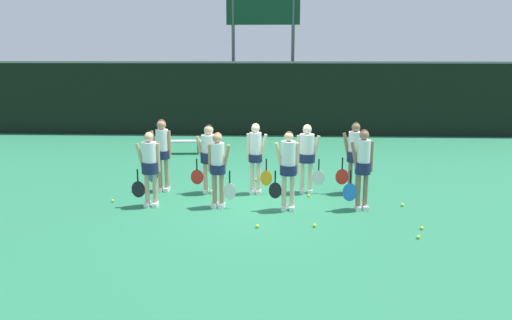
% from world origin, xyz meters
% --- Properties ---
extents(ground_plane, '(140.00, 140.00, 0.00)m').
position_xyz_m(ground_plane, '(0.00, 0.00, 0.00)').
color(ground_plane, '#26724C').
extents(fence_windscreen, '(60.00, 0.08, 2.97)m').
position_xyz_m(fence_windscreen, '(0.00, 9.10, 1.50)').
color(fence_windscreen, black).
rests_on(fence_windscreen, ground_plane).
extents(scoreboard, '(3.07, 0.15, 5.72)m').
position_xyz_m(scoreboard, '(-0.09, 10.53, 4.40)').
color(scoreboard, '#515156').
rests_on(scoreboard, ground_plane).
extents(bench_courtside, '(1.83, 0.48, 0.44)m').
position_xyz_m(bench_courtside, '(-2.83, 5.21, 0.38)').
color(bench_courtside, '#B2B2B7').
rests_on(bench_courtside, ground_plane).
extents(player_0, '(0.66, 0.37, 1.65)m').
position_xyz_m(player_0, '(-2.22, -0.57, 0.97)').
color(player_0, tan).
rests_on(player_0, ground_plane).
extents(player_1, '(0.61, 0.34, 1.65)m').
position_xyz_m(player_1, '(-0.72, -0.57, 0.97)').
color(player_1, tan).
rests_on(player_1, ground_plane).
extents(player_2, '(0.64, 0.36, 1.71)m').
position_xyz_m(player_2, '(0.79, -0.70, 1.00)').
color(player_2, beige).
rests_on(player_2, ground_plane).
extents(player_3, '(0.63, 0.33, 1.75)m').
position_xyz_m(player_3, '(2.37, -0.60, 1.02)').
color(player_3, '#8C664C').
rests_on(player_3, ground_plane).
extents(player_4, '(0.62, 0.34, 1.76)m').
position_xyz_m(player_4, '(-2.22, 0.67, 1.05)').
color(player_4, tan).
rests_on(player_4, ground_plane).
extents(player_5, '(0.70, 0.41, 1.66)m').
position_xyz_m(player_5, '(-1.08, 0.55, 0.99)').
color(player_5, tan).
rests_on(player_5, ground_plane).
extents(player_6, '(0.61, 0.33, 1.70)m').
position_xyz_m(player_6, '(0.04, 0.55, 0.98)').
color(player_6, beige).
rests_on(player_6, ground_plane).
extents(player_7, '(0.69, 0.40, 1.67)m').
position_xyz_m(player_7, '(1.26, 0.66, 0.99)').
color(player_7, beige).
rests_on(player_7, ground_plane).
extents(player_8, '(0.67, 0.37, 1.72)m').
position_xyz_m(player_8, '(2.39, 0.68, 1.01)').
color(player_8, '#8C664C').
rests_on(player_8, ground_plane).
extents(tennis_ball_0, '(0.07, 0.07, 0.07)m').
position_xyz_m(tennis_ball_0, '(3.14, -2.32, 0.03)').
color(tennis_ball_0, '#CCE033').
rests_on(tennis_ball_0, ground_plane).
extents(tennis_ball_1, '(0.07, 0.07, 0.07)m').
position_xyz_m(tennis_ball_1, '(-0.00, 1.72, 0.04)').
color(tennis_ball_1, '#CCE033').
rests_on(tennis_ball_1, ground_plane).
extents(tennis_ball_2, '(0.07, 0.07, 0.07)m').
position_xyz_m(tennis_ball_2, '(3.33, -1.84, 0.03)').
color(tennis_ball_2, '#CCE033').
rests_on(tennis_ball_2, ground_plane).
extents(tennis_ball_3, '(0.07, 0.07, 0.07)m').
position_xyz_m(tennis_ball_3, '(0.18, -1.87, 0.03)').
color(tennis_ball_3, '#CCE033').
rests_on(tennis_ball_3, ground_plane).
extents(tennis_ball_4, '(0.07, 0.07, 0.07)m').
position_xyz_m(tennis_ball_4, '(-3.17, -0.32, 0.03)').
color(tennis_ball_4, '#CCE033').
rests_on(tennis_ball_4, ground_plane).
extents(tennis_ball_5, '(0.07, 0.07, 0.07)m').
position_xyz_m(tennis_ball_5, '(1.29, -1.78, 0.04)').
color(tennis_ball_5, '#CCE033').
rests_on(tennis_ball_5, ground_plane).
extents(tennis_ball_6, '(0.07, 0.07, 0.07)m').
position_xyz_m(tennis_ball_6, '(3.32, -0.35, 0.03)').
color(tennis_ball_6, '#CCE033').
rests_on(tennis_ball_6, ground_plane).
extents(tennis_ball_7, '(0.07, 0.07, 0.07)m').
position_xyz_m(tennis_ball_7, '(1.30, 0.28, 0.03)').
color(tennis_ball_7, '#CCE033').
rests_on(tennis_ball_7, ground_plane).
extents(tennis_ball_8, '(0.07, 0.07, 0.07)m').
position_xyz_m(tennis_ball_8, '(0.76, 0.59, 0.03)').
color(tennis_ball_8, '#CCE033').
rests_on(tennis_ball_8, ground_plane).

